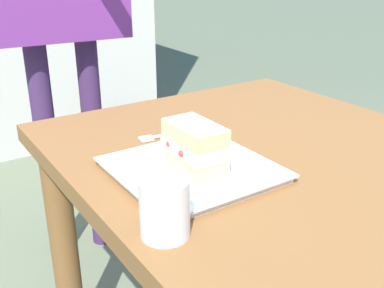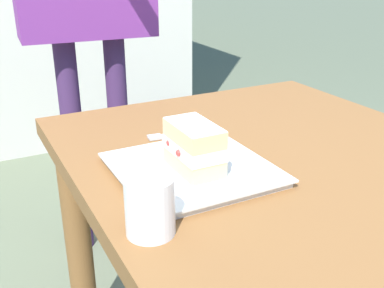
# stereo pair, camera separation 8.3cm
# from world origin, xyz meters

# --- Properties ---
(patio_table) EXTENTS (1.12, 0.80, 0.70)m
(patio_table) POSITION_xyz_m (0.00, 0.00, 0.58)
(patio_table) COLOR brown
(patio_table) RESTS_ON ground
(dessert_plate) EXTENTS (0.27, 0.27, 0.02)m
(dessert_plate) POSITION_xyz_m (-0.11, -0.20, 0.70)
(dessert_plate) COLOR white
(dessert_plate) RESTS_ON patio_table
(cake_slice) EXTENTS (0.12, 0.08, 0.09)m
(cake_slice) POSITION_xyz_m (-0.09, -0.20, 0.76)
(cake_slice) COLOR #EAD18C
(cake_slice) RESTS_ON dessert_plate
(dessert_fork) EXTENTS (0.04, 0.17, 0.01)m
(dessert_fork) POSITION_xyz_m (-0.29, -0.13, 0.70)
(dessert_fork) COLOR silver
(dessert_fork) RESTS_ON patio_table
(coffee_cup) EXTENTS (0.07, 0.07, 0.09)m
(coffee_cup) POSITION_xyz_m (0.04, -0.34, 0.74)
(coffee_cup) COLOR white
(coffee_cup) RESTS_ON patio_table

